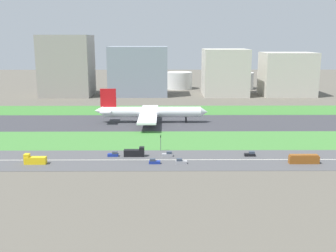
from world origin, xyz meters
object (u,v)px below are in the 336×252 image
Objects in this scene: truck_1 at (135,153)px; cargo_warehouse at (287,74)px; car_5 at (250,154)px; airliner at (149,112)px; car_1 at (154,162)px; traffic_light at (161,142)px; fuel_tank_centre at (214,80)px; office_tower at (225,72)px; fuel_tank_east at (241,81)px; car_3 at (114,154)px; hangar_building at (138,71)px; fuel_tank_west at (179,80)px; truck_0 at (35,160)px; car_4 at (181,161)px; terminal_building at (67,66)px; bus_0 at (304,159)px; car_2 at (168,154)px.

truck_1 is 216.61m from cargo_warehouse.
airliner is at bearing 123.19° from car_5.
traffic_light is at bearing -97.53° from car_1.
fuel_tank_centre is at bearing 87.01° from car_5.
fuel_tank_east is at bearing 63.44° from office_tower.
hangar_building is (-1.18, 182.00, 19.63)m from car_3.
fuel_tank_west is at bearing 180.00° from fuel_tank_centre.
hangar_building reaches higher than fuel_tank_east.
traffic_light reaches higher than truck_0.
truck_0 is (-38.12, -10.00, 0.00)m from truck_1.
car_4 is (18.62, -10.00, -0.75)m from truck_1.
bus_0 is at bearing -54.54° from terminal_building.
fuel_tank_centre reaches higher than traffic_light.
bus_0 is (18.82, -10.00, 0.90)m from car_5.
office_tower reaches higher than cargo_warehouse.
truck_1 is 0.34× the size of fuel_tank_west.
car_5 is 0.19× the size of fuel_tank_east.
fuel_tank_west reaches higher than car_4.
office_tower reaches higher than fuel_tank_east.
car_1 is (-39.59, -10.00, 0.00)m from car_5.
hangar_building is at bearing -147.14° from fuel_tank_centre.
fuel_tank_centre is (33.48, 0.00, 0.44)m from fuel_tank_west.
truck_1 is 1.91× the size of car_4.
car_2 is 0.11× the size of office_tower.
car_4 is 1.00× the size of car_3.
airliner is at bearing -118.00° from truck_0.
truck_1 is 1.91× the size of car_2.
car_5 is 183.60m from office_tower.
fuel_tank_centre is at bearing -112.42° from truck_0.
car_4 is 0.10× the size of cargo_warehouse.
bus_0 is 237.85m from fuel_tank_east.
traffic_light is at bearing -94.07° from fuel_tank_west.
terminal_building reaches higher than truck_0.
truck_1 reaches higher than car_4.
car_5 is 0.24× the size of fuel_tank_centre.
car_5 is 218.22m from terminal_building.
fuel_tank_east reaches higher than car_2.
airliner reaches higher than traffic_light.
hangar_building is (-18.22, 192.00, 19.63)m from car_1.
truck_0 is at bearing 0.00° from car_4.
hangar_building is (-13.33, 114.00, 14.32)m from airliner.
car_1 is 46.37m from truck_0.
office_tower is 1.65× the size of fuel_tank_east.
car_2 is 1.00× the size of car_1.
truck_1 is 183.25m from hangar_building.
fuel_tank_east reaches higher than car_1.
car_2 is 53.97m from bus_0.
terminal_building is 2.14× the size of fuel_tank_east.
airliner is 179.13m from fuel_tank_east.
truck_0 is 0.45× the size of fuel_tank_centre.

